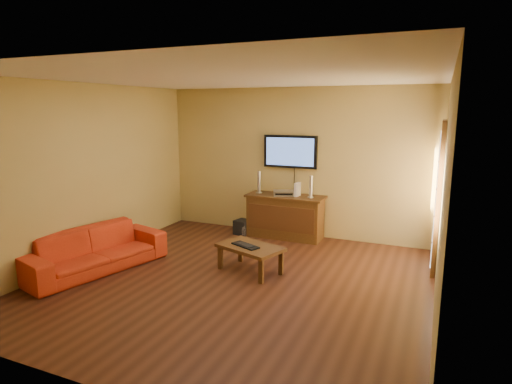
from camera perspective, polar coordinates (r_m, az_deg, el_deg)
The scene contains 14 objects.
ground_plane at distance 5.95m, azimuth -2.80°, elevation -11.85°, with size 5.00×5.00×0.00m, color #361A0F.
room_walls at distance 6.08m, azimuth -0.34°, elevation 5.12°, with size 5.00×5.00×5.00m.
french_door at distance 6.73m, azimuth 23.13°, elevation -0.68°, with size 0.07×1.02×2.22m.
media_console at distance 7.81m, azimuth 3.92°, elevation -3.24°, with size 1.42×0.54×0.78m.
television at distance 7.82m, azimuth 4.59°, elevation 5.39°, with size 1.00×0.08×0.59m.
coffee_table at distance 6.17m, azimuth -0.78°, elevation -7.67°, with size 1.04×0.81×0.39m.
sofa at distance 6.67m, azimuth -20.79°, elevation -6.41°, with size 2.04×0.60×0.80m, color red.
speaker_left at distance 7.89m, azimuth 0.41°, elevation 1.21°, with size 0.11×0.11×0.41m.
speaker_right at distance 7.53m, azimuth 7.32°, elevation 0.59°, with size 0.11×0.11×0.39m.
av_receiver at distance 7.73m, azimuth 3.70°, elevation -0.12°, with size 0.36×0.26×0.08m, color silver.
game_console at distance 7.64m, azimuth 5.54°, elevation 0.34°, with size 0.05×0.18×0.24m, color white.
subwoofer at distance 8.04m, azimuth -1.76°, elevation -4.70°, with size 0.27×0.27×0.27m, color black.
bottle at distance 7.83m, azimuth -1.63°, elevation -5.41°, with size 0.07×0.07×0.21m.
keyboard at distance 6.13m, azimuth -1.41°, elevation -7.13°, with size 0.47×0.33×0.03m.
Camera 1 is at (2.44, -4.92, 2.31)m, focal length 30.00 mm.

